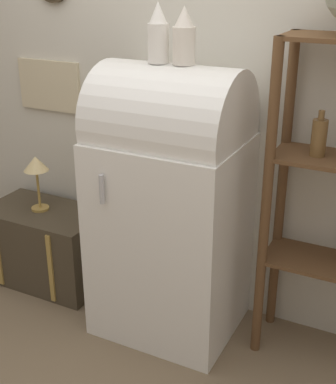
% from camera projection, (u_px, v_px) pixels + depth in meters
% --- Properties ---
extents(ground_plane, '(12.00, 12.00, 0.00)m').
position_uv_depth(ground_plane, '(151.00, 345.00, 2.91)').
color(ground_plane, '#7A664C').
extents(wall_back, '(7.00, 0.09, 2.70)m').
position_uv_depth(wall_back, '(198.00, 78.00, 2.86)').
color(wall_back, beige).
rests_on(wall_back, ground_plane).
extents(refrigerator, '(0.74, 0.66, 1.48)m').
position_uv_depth(refrigerator, '(170.00, 201.00, 2.81)').
color(refrigerator, white).
rests_on(refrigerator, ground_plane).
extents(suitcase_trunk, '(0.75, 0.45, 0.49)m').
position_uv_depth(suitcase_trunk, '(47.00, 245.00, 3.43)').
color(suitcase_trunk, '#423828').
rests_on(suitcase_trunk, ground_plane).
extents(vase_left, '(0.10, 0.10, 0.28)m').
position_uv_depth(vase_left, '(158.00, 35.00, 2.50)').
color(vase_left, white).
rests_on(vase_left, refrigerator).
extents(vase_center, '(0.11, 0.11, 0.26)m').
position_uv_depth(vase_center, '(184.00, 38.00, 2.46)').
color(vase_center, silver).
rests_on(vase_center, refrigerator).
extents(desk_lamp, '(0.15, 0.15, 0.35)m').
position_uv_depth(desk_lamp, '(36.00, 168.00, 3.24)').
color(desk_lamp, '#AD8942').
rests_on(desk_lamp, suitcase_trunk).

